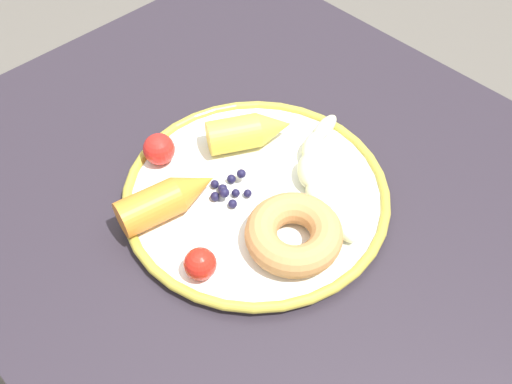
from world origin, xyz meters
TOP-DOWN VIEW (x-y plane):
  - dining_table at (0.00, 0.00)m, footprint 0.94×0.71m
  - plate at (0.04, 0.03)m, footprint 0.32×0.32m
  - banana at (0.00, -0.04)m, footprint 0.16×0.15m
  - carrot_orange at (0.09, 0.12)m, footprint 0.07×0.12m
  - carrot_yellow at (0.10, -0.02)m, footprint 0.09×0.12m
  - donut at (-0.04, 0.05)m, footprint 0.12×0.12m
  - blueberry_pile at (0.06, 0.05)m, footprint 0.05×0.05m
  - tomato_near at (0.16, 0.08)m, footprint 0.04×0.04m
  - tomato_mid at (0.00, 0.15)m, footprint 0.04×0.04m

SIDE VIEW (x-z plane):
  - dining_table at x=0.00m, z-range 0.25..0.95m
  - plate at x=0.04m, z-range 0.70..0.72m
  - blueberry_pile at x=0.06m, z-range 0.71..0.73m
  - banana at x=0.00m, z-range 0.71..0.74m
  - tomato_mid at x=0.00m, z-range 0.71..0.75m
  - donut at x=-0.04m, z-range 0.71..0.75m
  - tomato_near at x=0.16m, z-range 0.71..0.75m
  - carrot_orange at x=0.09m, z-range 0.71..0.76m
  - carrot_yellow at x=0.10m, z-range 0.71..0.76m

